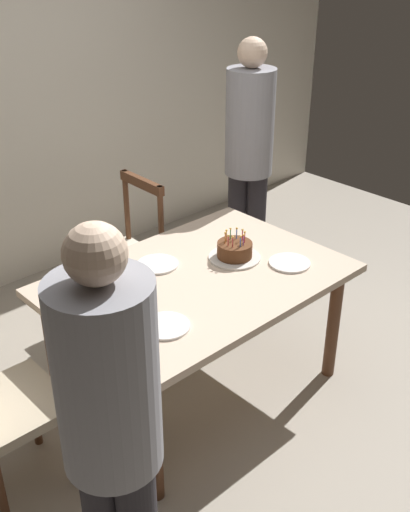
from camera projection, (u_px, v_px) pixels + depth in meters
name	position (u px, v px, depth m)	size (l,w,h in m)	color
ground	(199.00, 388.00, 3.45)	(6.40, 6.40, 0.00)	#9E9384
back_wall	(8.00, 99.00, 4.03)	(6.40, 0.10, 2.60)	silver
dining_table	(198.00, 291.00, 3.15)	(1.48, 1.03, 0.73)	beige
birthday_cake	(235.00, 251.00, 3.26)	(0.28, 0.28, 0.16)	silver
plate_near_celebrant	(166.00, 326.00, 2.71)	(0.22, 0.22, 0.01)	white
plate_far_side	(158.00, 264.00, 3.21)	(0.22, 0.22, 0.01)	white
plate_near_guest	(290.00, 263.00, 3.22)	(0.22, 0.22, 0.01)	white
fork_near_celebrant	(138.00, 341.00, 2.61)	(0.18, 0.02, 0.01)	silver
fork_far_side	(132.00, 274.00, 3.12)	(0.18, 0.02, 0.01)	silver
chair_spindle_back	(124.00, 258.00, 3.85)	(0.45, 0.45, 0.95)	beige
person_celebrant	(111.00, 425.00, 1.91)	(0.32, 0.32, 1.61)	#262328
person_guest	(249.00, 152.00, 4.08)	(0.32, 0.32, 1.71)	#262328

